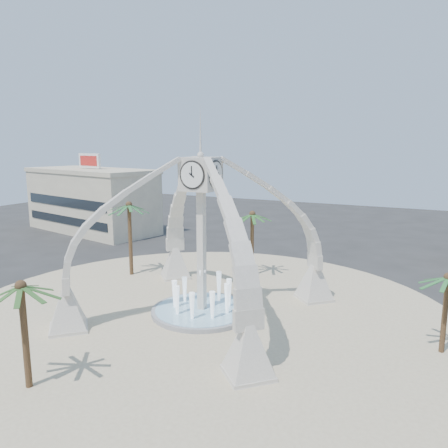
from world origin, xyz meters
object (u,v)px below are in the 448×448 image
at_px(clock_tower, 201,234).
at_px(palm_west, 129,206).
at_px(palm_north, 252,215).
at_px(fountain, 202,310).
at_px(palm_east, 448,278).
at_px(palm_south, 21,288).

xyz_separation_m(clock_tower, palm_west, (-11.67, 5.85, 0.67)).
bearing_deg(palm_north, palm_west, -155.15).
bearing_deg(clock_tower, fountain, 90.00).
bearing_deg(palm_north, palm_east, -29.40).
bearing_deg(palm_east, clock_tower, -176.02).
xyz_separation_m(palm_east, palm_north, (-17.50, 9.86, 1.33)).
distance_m(clock_tower, palm_west, 13.07).
relative_size(clock_tower, palm_north, 2.50).
xyz_separation_m(palm_east, palm_west, (-28.71, 4.67, 2.18)).
bearing_deg(palm_north, clock_tower, -87.64).
bearing_deg(palm_east, palm_west, 170.77).
distance_m(fountain, palm_west, 14.75).
bearing_deg(clock_tower, palm_south, -103.36).
height_order(fountain, palm_east, palm_east).
relative_size(clock_tower, palm_west, 2.22).
relative_size(palm_west, palm_north, 1.13).
relative_size(fountain, palm_west, 0.99).
bearing_deg(fountain, palm_north, 92.36).
distance_m(palm_east, palm_north, 20.13).
height_order(palm_east, palm_south, palm_south).
distance_m(fountain, palm_north, 12.59).
height_order(clock_tower, palm_south, clock_tower).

